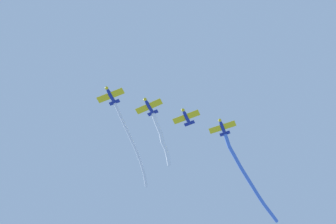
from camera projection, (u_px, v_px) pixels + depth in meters
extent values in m
ellipsoid|color=navy|center=(111.00, 96.00, 93.80)|extent=(3.82, 2.77, 0.81)
sphere|color=yellow|center=(107.00, 88.00, 92.96)|extent=(0.95, 0.95, 0.69)
ellipsoid|color=black|center=(110.00, 93.00, 93.85)|extent=(1.13, 0.98, 0.43)
cube|color=yellow|center=(110.00, 95.00, 93.65)|extent=(4.18, 5.65, 0.11)
cube|color=navy|center=(115.00, 102.00, 94.61)|extent=(1.83, 2.33, 0.09)
cube|color=yellow|center=(115.00, 101.00, 94.95)|extent=(0.83, 0.56, 1.12)
cylinder|color=white|center=(118.00, 110.00, 95.62)|extent=(3.13, 2.57, 1.10)
cylinder|color=white|center=(124.00, 122.00, 97.20)|extent=(2.86, 2.21, 0.79)
cylinder|color=white|center=(129.00, 134.00, 98.45)|extent=(2.91, 2.24, 0.77)
cylinder|color=white|center=(134.00, 146.00, 100.06)|extent=(3.21, 2.59, 1.07)
cylinder|color=white|center=(139.00, 158.00, 102.03)|extent=(3.12, 2.74, 1.09)
cylinder|color=white|center=(143.00, 169.00, 103.73)|extent=(2.68, 2.54, 0.66)
cylinder|color=white|center=(145.00, 180.00, 105.26)|extent=(2.72, 2.97, 0.64)
sphere|color=white|center=(115.00, 104.00, 94.65)|extent=(0.63, 0.63, 0.63)
sphere|color=white|center=(121.00, 117.00, 96.58)|extent=(0.63, 0.63, 0.63)
sphere|color=white|center=(126.00, 128.00, 97.82)|extent=(0.63, 0.63, 0.63)
sphere|color=white|center=(132.00, 140.00, 99.09)|extent=(0.63, 0.63, 0.63)
sphere|color=white|center=(137.00, 152.00, 101.04)|extent=(0.63, 0.63, 0.63)
sphere|color=white|center=(141.00, 163.00, 103.02)|extent=(0.63, 0.63, 0.63)
sphere|color=white|center=(144.00, 174.00, 104.45)|extent=(0.63, 0.63, 0.63)
sphere|color=white|center=(146.00, 186.00, 106.08)|extent=(0.63, 0.63, 0.63)
ellipsoid|color=navy|center=(149.00, 107.00, 95.31)|extent=(3.88, 2.62, 0.81)
sphere|color=yellow|center=(145.00, 99.00, 94.48)|extent=(0.94, 0.94, 0.69)
ellipsoid|color=black|center=(148.00, 104.00, 95.36)|extent=(1.13, 0.95, 0.43)
cube|color=yellow|center=(149.00, 106.00, 95.15)|extent=(3.96, 5.73, 0.11)
cube|color=navy|center=(153.00, 113.00, 96.10)|extent=(1.75, 2.35, 0.09)
cube|color=yellow|center=(153.00, 112.00, 96.43)|extent=(0.85, 0.53, 1.12)
cylinder|color=white|center=(155.00, 119.00, 96.49)|extent=(2.24, 1.91, 1.17)
cylinder|color=white|center=(159.00, 128.00, 97.34)|extent=(2.72, 2.17, 1.14)
cylinder|color=white|center=(162.00, 138.00, 98.45)|extent=(2.32, 2.26, 1.07)
cylinder|color=white|center=(164.00, 146.00, 99.54)|extent=(2.21, 1.83, 0.86)
cylinder|color=white|center=(167.00, 153.00, 100.58)|extent=(2.21, 2.13, 1.03)
cylinder|color=white|center=(169.00, 161.00, 101.77)|extent=(2.20, 2.17, 1.21)
sphere|color=white|center=(154.00, 114.00, 96.13)|extent=(0.86, 0.86, 0.86)
sphere|color=white|center=(156.00, 123.00, 96.85)|extent=(0.86, 0.86, 0.86)
sphere|color=white|center=(161.00, 133.00, 97.82)|extent=(0.86, 0.86, 0.86)
sphere|color=white|center=(163.00, 142.00, 99.07)|extent=(0.86, 0.86, 0.86)
sphere|color=white|center=(166.00, 150.00, 100.00)|extent=(0.86, 0.86, 0.86)
sphere|color=white|center=(168.00, 157.00, 101.15)|extent=(0.86, 0.86, 0.86)
sphere|color=white|center=(169.00, 165.00, 102.40)|extent=(0.86, 0.86, 0.86)
ellipsoid|color=navy|center=(186.00, 117.00, 96.81)|extent=(3.83, 2.75, 0.81)
sphere|color=yellow|center=(183.00, 110.00, 95.97)|extent=(0.95, 0.95, 0.69)
ellipsoid|color=black|center=(186.00, 115.00, 96.86)|extent=(1.13, 0.98, 0.43)
cube|color=yellow|center=(186.00, 117.00, 96.65)|extent=(4.15, 5.66, 0.11)
cube|color=navy|center=(189.00, 123.00, 97.61)|extent=(1.82, 2.33, 0.09)
cube|color=yellow|center=(189.00, 122.00, 97.95)|extent=(0.83, 0.56, 1.12)
ellipsoid|color=navy|center=(223.00, 127.00, 98.31)|extent=(3.77, 2.88, 0.81)
sphere|color=yellow|center=(220.00, 120.00, 97.45)|extent=(0.96, 0.96, 0.69)
ellipsoid|color=black|center=(222.00, 125.00, 98.35)|extent=(1.13, 1.00, 0.43)
cube|color=yellow|center=(222.00, 127.00, 98.16)|extent=(4.34, 5.57, 0.11)
cube|color=navy|center=(225.00, 134.00, 99.13)|extent=(1.89, 2.30, 0.09)
cube|color=yellow|center=(225.00, 132.00, 99.47)|extent=(0.81, 0.59, 1.12)
cylinder|color=#4C75DB|center=(227.00, 141.00, 99.73)|extent=(2.98, 2.37, 1.12)
cylinder|color=#4C75DB|center=(232.00, 152.00, 100.85)|extent=(3.12, 2.04, 1.02)
cylinder|color=#4C75DB|center=(238.00, 162.00, 101.86)|extent=(2.98, 1.95, 1.16)
cylinder|color=#4C75DB|center=(244.00, 172.00, 102.98)|extent=(3.18, 2.03, 0.83)
cylinder|color=#4C75DB|center=(250.00, 182.00, 103.97)|extent=(2.93, 1.75, 1.35)
cylinder|color=#4C75DB|center=(256.00, 191.00, 105.02)|extent=(3.34, 2.10, 0.91)
cylinder|color=#4C75DB|center=(261.00, 200.00, 106.32)|extent=(2.84, 1.81, 0.82)
cylinder|color=#4C75DB|center=(267.00, 208.00, 107.54)|extent=(3.16, 1.81, 0.90)
cylinder|color=#4C75DB|center=(273.00, 216.00, 108.71)|extent=(3.29, 1.78, 1.05)
sphere|color=#4C75DB|center=(225.00, 135.00, 99.17)|extent=(0.80, 0.80, 0.80)
sphere|color=#4C75DB|center=(229.00, 147.00, 100.29)|extent=(0.80, 0.80, 0.80)
sphere|color=#4C75DB|center=(235.00, 157.00, 101.40)|extent=(0.80, 0.80, 0.80)
sphere|color=#4C75DB|center=(241.00, 167.00, 102.32)|extent=(0.80, 0.80, 0.80)
sphere|color=#4C75DB|center=(247.00, 177.00, 103.65)|extent=(0.80, 0.80, 0.80)
sphere|color=#4C75DB|center=(253.00, 186.00, 104.30)|extent=(0.80, 0.80, 0.80)
sphere|color=#4C75DB|center=(258.00, 196.00, 105.75)|extent=(0.80, 0.80, 0.80)
sphere|color=#4C75DB|center=(264.00, 204.00, 106.90)|extent=(0.80, 0.80, 0.80)
sphere|color=#4C75DB|center=(270.00, 212.00, 108.19)|extent=(0.80, 0.80, 0.80)
sphere|color=#4C75DB|center=(277.00, 221.00, 109.23)|extent=(0.80, 0.80, 0.80)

